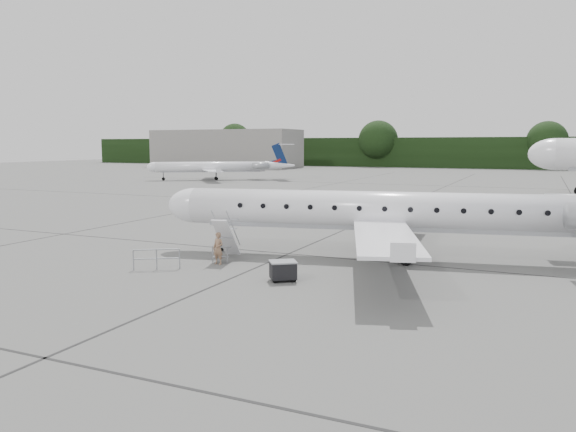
% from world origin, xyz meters
% --- Properties ---
extents(ground, '(320.00, 320.00, 0.00)m').
position_xyz_m(ground, '(0.00, 0.00, 0.00)').
color(ground, '#61615F').
rests_on(ground, ground).
extents(treeline, '(260.00, 4.00, 8.00)m').
position_xyz_m(treeline, '(0.00, 130.00, 4.00)').
color(treeline, black).
rests_on(treeline, ground).
extents(terminal_building, '(40.00, 14.00, 10.00)m').
position_xyz_m(terminal_building, '(-70.00, 110.00, 5.00)').
color(terminal_building, gray).
rests_on(terminal_building, ground).
extents(main_regional_jet, '(31.45, 25.29, 7.19)m').
position_xyz_m(main_regional_jet, '(0.97, 6.81, 3.59)').
color(main_regional_jet, white).
rests_on(main_regional_jet, ground).
extents(airstair, '(1.27, 2.34, 2.25)m').
position_xyz_m(airstair, '(-6.78, 3.06, 1.13)').
color(airstair, white).
rests_on(airstair, ground).
extents(passenger, '(0.65, 0.47, 1.65)m').
position_xyz_m(passenger, '(-6.53, 1.83, 0.82)').
color(passenger, '#8E684D').
rests_on(passenger, ground).
extents(safety_railing, '(1.89, 1.27, 1.00)m').
position_xyz_m(safety_railing, '(-8.62, -0.48, 0.50)').
color(safety_railing, '#92959A').
rests_on(safety_railing, ground).
extents(baggage_cart, '(1.43, 1.39, 0.97)m').
position_xyz_m(baggage_cart, '(-2.04, -0.01, 0.48)').
color(baggage_cart, black).
rests_on(baggage_cart, ground).
extents(bg_regional_left, '(29.62, 27.82, 6.31)m').
position_xyz_m(bg_regional_left, '(-43.74, 60.51, 3.15)').
color(bg_regional_left, white).
rests_on(bg_regional_left, ground).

